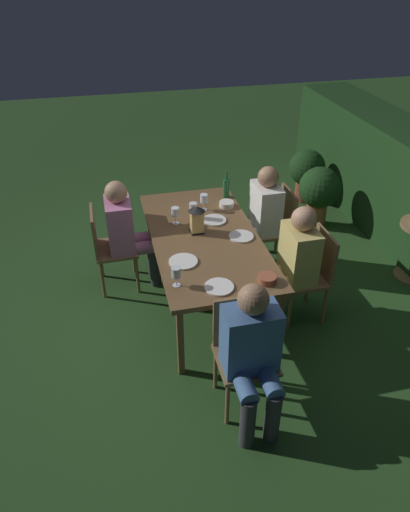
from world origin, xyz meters
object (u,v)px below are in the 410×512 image
at_px(potted_plant_by_hedge, 307,171).
at_px(person_in_mustard, 292,260).
at_px(bowl_bread, 227,204).
at_px(potted_plant_corner, 319,191).
at_px(chair_side_right_a, 276,225).
at_px(plate_c, 183,261).
at_px(chair_head_far, 243,348).
at_px(chair_side_left_a, 108,245).
at_px(person_in_cream, 259,214).
at_px(bowl_olives, 267,279).
at_px(dining_table, 205,241).
at_px(person_in_blue, 253,352).
at_px(wine_glass_b, 193,208).
at_px(wine_glass_d, 204,199).
at_px(plate_b, 241,236).
at_px(plate_a, 219,287).
at_px(green_bottle_on_table, 226,187).
at_px(plate_d, 214,220).
at_px(chair_side_right_b, 310,272).
at_px(lantern_centerpiece, 197,218).
at_px(person_in_pink, 127,230).
at_px(wine_glass_c, 175,213).

bearing_deg(potted_plant_by_hedge, person_in_mustard, -27.20).
height_order(bowl_bread, potted_plant_corner, bowl_bread).
xyz_separation_m(chair_side_right_a, plate_c, (0.80, -1.15, 0.25)).
xyz_separation_m(chair_head_far, chair_side_left_a, (-1.65, -0.87, 0.00)).
relative_size(person_in_cream, bowl_olives, 7.64).
bearing_deg(dining_table, person_in_blue, 0.00).
bearing_deg(wine_glass_b, wine_glass_d, 138.03).
height_order(bowl_olives, bowl_bread, bowl_olives).
height_order(person_in_cream, bowl_olives, person_in_cream).
bearing_deg(chair_side_left_a, plate_b, 66.23).
height_order(wine_glass_d, plate_a, wine_glass_d).
distance_m(chair_side_left_a, bowl_olives, 1.72).
relative_size(chair_side_left_a, bowl_olives, 5.79).
relative_size(chair_side_right_a, green_bottle_on_table, 3.00).
relative_size(plate_c, plate_d, 1.06).
bearing_deg(chair_side_right_b, plate_b, -121.79).
height_order(chair_head_far, plate_d, chair_head_far).
bearing_deg(plate_c, lantern_centerpiece, 154.56).
relative_size(chair_head_far, plate_a, 3.77).
distance_m(chair_side_left_a, potted_plant_by_hedge, 3.03).
bearing_deg(chair_head_far, potted_plant_by_hedge, 148.80).
xyz_separation_m(wine_glass_d, plate_d, (0.24, 0.05, -0.11)).
height_order(person_in_cream, wine_glass_b, person_in_cream).
xyz_separation_m(dining_table, chair_side_left_a, (-0.43, -0.87, -0.19)).
bearing_deg(plate_b, chair_side_right_b, 58.21).
height_order(lantern_centerpiece, plate_a, lantern_centerpiece).
bearing_deg(person_in_blue, potted_plant_corner, 146.35).
distance_m(person_in_blue, plate_c, 1.08).
bearing_deg(wine_glass_b, person_in_blue, 1.11).
xyz_separation_m(bowl_bread, potted_plant_corner, (-0.59, 1.33, -0.29)).
bearing_deg(person_in_pink, potted_plant_corner, 106.10).
height_order(chair_head_far, person_in_pink, person_in_pink).
bearing_deg(person_in_cream, person_in_pink, -90.00).
height_order(chair_side_right_a, plate_c, chair_side_right_a).
bearing_deg(potted_plant_by_hedge, plate_a, -36.36).
distance_m(green_bottle_on_table, potted_plant_corner, 1.39).
bearing_deg(wine_glass_b, potted_plant_corner, 114.18).
bearing_deg(green_bottle_on_table, person_in_blue, -10.54).
bearing_deg(wine_glass_d, wine_glass_c, -57.13).
bearing_deg(bowl_bread, potted_plant_corner, 114.04).
distance_m(lantern_centerpiece, potted_plant_by_hedge, 2.58).
distance_m(plate_d, potted_plant_corner, 1.77).
height_order(person_in_mustard, plate_c, person_in_mustard).
xyz_separation_m(chair_side_left_a, bowl_olives, (1.22, 1.19, 0.27)).
xyz_separation_m(lantern_centerpiece, potted_plant_corner, (-1.02, 1.73, -0.41)).
height_order(person_in_cream, potted_plant_by_hedge, person_in_cream).
relative_size(dining_table, bowl_olives, 12.82).
height_order(green_bottle_on_table, bowl_bread, green_bottle_on_table).
height_order(person_in_mustard, potted_plant_by_hedge, person_in_mustard).
xyz_separation_m(dining_table, person_in_cream, (-0.43, 0.68, -0.04)).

